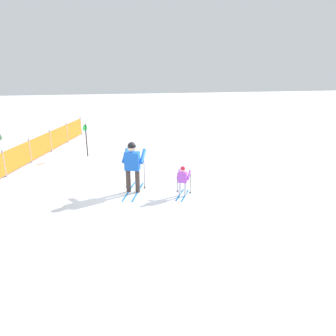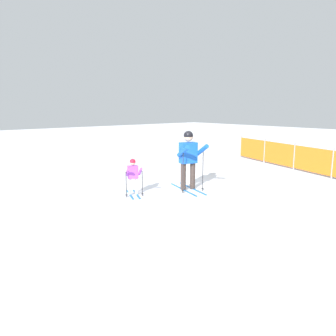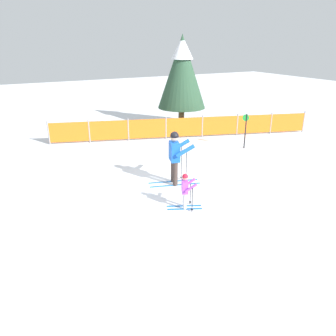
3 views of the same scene
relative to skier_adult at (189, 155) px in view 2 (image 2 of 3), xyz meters
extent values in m
plane|color=white|center=(-0.22, 0.24, -1.04)|extent=(60.00, 60.00, 0.00)
cube|color=#1966B2|center=(0.01, 0.16, -1.03)|extent=(1.58, 0.50, 0.02)
cube|color=#1966B2|center=(-0.07, -0.14, -1.03)|extent=(1.58, 0.50, 0.02)
cylinder|color=#3F332D|center=(0.01, 0.16, -0.63)|extent=(0.15, 0.15, 0.77)
cylinder|color=#3F332D|center=(-0.07, -0.14, -0.63)|extent=(0.15, 0.15, 0.77)
cube|color=blue|center=(-0.03, 0.01, 0.06)|extent=(0.40, 0.54, 0.60)
cylinder|color=blue|center=(0.32, 0.22, 0.15)|extent=(0.61, 0.28, 0.40)
cylinder|color=blue|center=(0.15, -0.36, 0.15)|extent=(0.61, 0.28, 0.40)
sphere|color=#D8AD8C|center=(-0.03, 0.01, 0.51)|extent=(0.26, 0.26, 0.26)
sphere|color=black|center=(-0.03, 0.01, 0.56)|extent=(0.27, 0.27, 0.27)
cylinder|color=black|center=(0.36, 0.23, -0.44)|extent=(0.02, 0.02, 1.20)
cylinder|color=black|center=(0.36, 0.23, -0.98)|extent=(0.07, 0.07, 0.01)
cylinder|color=black|center=(0.18, -0.39, -0.44)|extent=(0.02, 0.02, 1.20)
cylinder|color=black|center=(0.18, -0.39, -0.98)|extent=(0.07, 0.07, 0.01)
cube|color=#1966B2|center=(-0.52, -1.49, -1.03)|extent=(0.88, 0.43, 0.02)
cube|color=#1966B2|center=(-0.60, -1.65, -1.03)|extent=(0.88, 0.43, 0.02)
cylinder|color=silver|center=(-0.52, -1.49, -0.79)|extent=(0.09, 0.09, 0.45)
cylinder|color=silver|center=(-0.60, -1.65, -0.79)|extent=(0.09, 0.09, 0.45)
cube|color=#B24CD8|center=(-0.56, -1.57, -0.39)|extent=(0.26, 0.32, 0.35)
cylinder|color=#B24CD8|center=(-0.36, -1.47, -0.36)|extent=(0.33, 0.20, 0.26)
cylinder|color=#B24CD8|center=(-0.50, -1.79, -0.36)|extent=(0.33, 0.20, 0.26)
sphere|color=#D8AD8C|center=(-0.56, -1.57, -0.13)|extent=(0.15, 0.15, 0.15)
sphere|color=red|center=(-0.56, -1.57, -0.10)|extent=(0.16, 0.16, 0.16)
cylinder|color=black|center=(-0.31, -1.44, -0.69)|extent=(0.02, 0.02, 0.70)
cylinder|color=black|center=(-0.31, -1.44, -0.98)|extent=(0.07, 0.07, 0.01)
cylinder|color=black|center=(-0.49, -1.84, -0.69)|extent=(0.02, 0.02, 0.70)
cylinder|color=black|center=(-0.49, -1.84, -0.98)|extent=(0.07, 0.07, 0.01)
cylinder|color=gray|center=(-2.90, 6.28, -0.51)|extent=(0.06, 0.06, 1.05)
cylinder|color=gray|center=(-1.23, 5.76, -0.51)|extent=(0.06, 0.06, 1.05)
cylinder|color=gray|center=(0.43, 5.23, -0.51)|extent=(0.06, 0.06, 1.05)
cylinder|color=gray|center=(2.09, 4.71, -0.51)|extent=(0.06, 0.06, 1.05)
cube|color=orange|center=(-2.07, 6.02, -0.51)|extent=(1.67, 0.55, 0.88)
cube|color=orange|center=(-0.40, 5.49, -0.51)|extent=(1.67, 0.55, 0.88)
cube|color=orange|center=(1.26, 4.97, -0.51)|extent=(1.67, 0.55, 0.88)
camera|label=1|loc=(-10.24, 0.29, 3.32)|focal=35.00mm
camera|label=2|loc=(6.75, -6.52, 1.37)|focal=35.00mm
camera|label=3|loc=(-4.67, -8.48, 3.29)|focal=35.00mm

